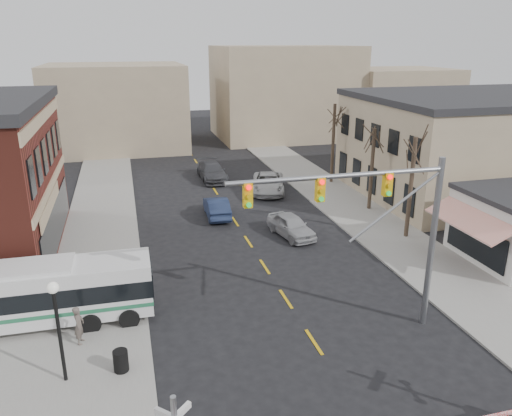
{
  "coord_description": "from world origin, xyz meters",
  "views": [
    {
      "loc": [
        -7.36,
        -15.73,
        12.69
      ],
      "look_at": [
        -0.37,
        10.62,
        3.5
      ],
      "focal_mm": 35.0,
      "sensor_mm": 36.0,
      "label": 1
    }
  ],
  "objects": [
    {
      "name": "ground",
      "position": [
        0.0,
        0.0,
        0.0
      ],
      "size": [
        160.0,
        160.0,
        0.0
      ],
      "primitive_type": "plane",
      "color": "black",
      "rests_on": "ground"
    },
    {
      "name": "sidewalk_west",
      "position": [
        -9.5,
        20.0,
        0.06
      ],
      "size": [
        5.0,
        60.0,
        0.12
      ],
      "primitive_type": "cube",
      "color": "gray",
      "rests_on": "ground"
    },
    {
      "name": "sidewalk_east",
      "position": [
        9.5,
        20.0,
        0.06
      ],
      "size": [
        5.0,
        60.0,
        0.12
      ],
      "primitive_type": "cube",
      "color": "gray",
      "rests_on": "ground"
    },
    {
      "name": "tan_building",
      "position": [
        22.0,
        20.0,
        4.26
      ],
      "size": [
        20.3,
        15.3,
        8.5
      ],
      "color": "gray",
      "rests_on": "ground"
    },
    {
      "name": "tree_east_a",
      "position": [
        10.5,
        12.0,
        3.5
      ],
      "size": [
        0.28,
        0.28,
        6.75
      ],
      "color": "#382B21",
      "rests_on": "sidewalk_east"
    },
    {
      "name": "tree_east_b",
      "position": [
        10.8,
        18.0,
        3.27
      ],
      "size": [
        0.28,
        0.28,
        6.3
      ],
      "color": "#382B21",
      "rests_on": "sidewalk_east"
    },
    {
      "name": "tree_east_c",
      "position": [
        11.0,
        26.0,
        3.72
      ],
      "size": [
        0.28,
        0.28,
        7.2
      ],
      "color": "#382B21",
      "rests_on": "sidewalk_east"
    },
    {
      "name": "transit_bus",
      "position": [
        -12.39,
        6.57,
        1.67
      ],
      "size": [
        11.46,
        2.64,
        2.94
      ],
      "color": "silver",
      "rests_on": "ground"
    },
    {
      "name": "traffic_signal_mast",
      "position": [
        2.91,
        2.2,
        5.71
      ],
      "size": [
        9.53,
        0.3,
        8.0
      ],
      "color": "gray",
      "rests_on": "ground"
    },
    {
      "name": "street_lamp",
      "position": [
        -10.36,
        1.93,
        3.15
      ],
      "size": [
        0.44,
        0.44,
        4.22
      ],
      "color": "black",
      "rests_on": "sidewalk_west"
    },
    {
      "name": "trash_bin",
      "position": [
        -8.25,
        1.97,
        0.57
      ],
      "size": [
        0.6,
        0.6,
        0.9
      ],
      "primitive_type": "cylinder",
      "color": "black",
      "rests_on": "sidewalk_west"
    },
    {
      "name": "car_a",
      "position": [
        3.07,
        14.25,
        0.75
      ],
      "size": [
        2.65,
        4.69,
        1.5
      ],
      "primitive_type": "imported",
      "rotation": [
        0.0,
        0.0,
        0.21
      ],
      "color": "#9B9CA0",
      "rests_on": "ground"
    },
    {
      "name": "car_b",
      "position": [
        -1.09,
        19.45,
        0.75
      ],
      "size": [
        1.78,
        4.63,
        1.51
      ],
      "primitive_type": "imported",
      "rotation": [
        0.0,
        0.0,
        3.1
      ],
      "color": "#192440",
      "rests_on": "ground"
    },
    {
      "name": "car_c",
      "position": [
        4.47,
        24.65,
        0.81
      ],
      "size": [
        4.18,
        6.33,
        1.62
      ],
      "primitive_type": "imported",
      "rotation": [
        0.0,
        0.0,
        -0.28
      ],
      "color": "#B8B8B8",
      "rests_on": "ground"
    },
    {
      "name": "car_d",
      "position": [
        0.41,
        29.85,
        0.82
      ],
      "size": [
        2.35,
        5.66,
        1.64
      ],
      "primitive_type": "imported",
      "rotation": [
        0.0,
        0.0,
        0.01
      ],
      "color": "#393A3E",
      "rests_on": "ground"
    },
    {
      "name": "pedestrian_near",
      "position": [
        -9.95,
        4.42,
        0.99
      ],
      "size": [
        0.53,
        0.7,
        1.74
      ],
      "primitive_type": "imported",
      "rotation": [
        0.0,
        0.0,
        1.38
      ],
      "color": "#5D524A",
      "rests_on": "sidewalk_west"
    },
    {
      "name": "pedestrian_far",
      "position": [
        -10.28,
        7.32,
        1.01
      ],
      "size": [
        1.1,
        1.06,
        1.78
      ],
      "primitive_type": "imported",
      "rotation": [
        0.0,
        0.0,
        0.64
      ],
      "color": "#3A3965",
      "rests_on": "sidewalk_west"
    }
  ]
}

